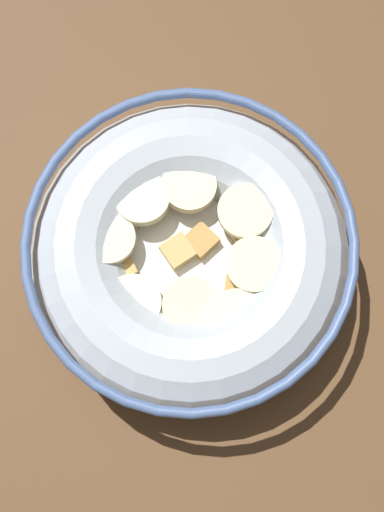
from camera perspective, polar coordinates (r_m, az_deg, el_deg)
ground_plane at (r=46.15cm, az=-0.00°, el=-1.10°), size 136.76×136.76×2.00cm
cereal_bowl at (r=41.93cm, az=-0.01°, el=0.10°), size 19.21×19.21×6.17cm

